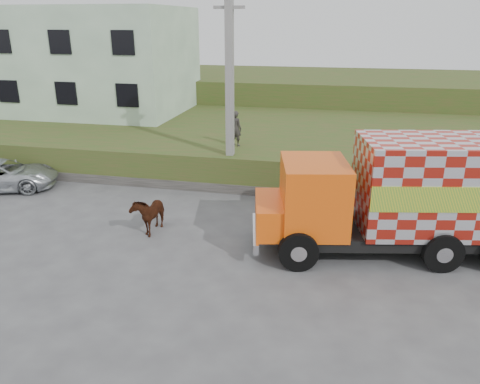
% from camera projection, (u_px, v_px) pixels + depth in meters
% --- Properties ---
extents(ground, '(120.00, 120.00, 0.00)m').
position_uv_depth(ground, '(228.00, 237.00, 15.49)').
color(ground, '#474749').
rests_on(ground, ground).
extents(embankment, '(40.00, 12.00, 1.50)m').
position_uv_depth(embankment, '(273.00, 142.00, 24.40)').
color(embankment, '#30531B').
rests_on(embankment, ground).
extents(embankment_far, '(40.00, 12.00, 3.00)m').
position_uv_depth(embankment_far, '(297.00, 95.00, 35.15)').
color(embankment_far, '#30531B').
rests_on(embankment_far, ground).
extents(retaining_strip, '(16.00, 0.50, 0.40)m').
position_uv_depth(retaining_strip, '(205.00, 186.00, 19.67)').
color(retaining_strip, '#595651').
rests_on(retaining_strip, ground).
extents(building, '(10.00, 8.00, 6.00)m').
position_uv_depth(building, '(100.00, 60.00, 28.05)').
color(building, silver).
rests_on(building, embankment).
extents(utility_pole, '(1.20, 0.30, 8.00)m').
position_uv_depth(utility_pole, '(230.00, 92.00, 18.50)').
color(utility_pole, gray).
rests_on(utility_pole, ground).
extents(cargo_truck, '(8.29, 4.05, 3.55)m').
position_uv_depth(cargo_truck, '(404.00, 196.00, 13.91)').
color(cargo_truck, black).
rests_on(cargo_truck, ground).
extents(cow, '(0.78, 1.58, 1.31)m').
position_uv_depth(cow, '(149.00, 213.00, 15.73)').
color(cow, black).
rests_on(cow, ground).
extents(suv, '(4.87, 3.37, 1.24)m').
position_uv_depth(suv, '(2.00, 175.00, 19.67)').
color(suv, silver).
rests_on(suv, ground).
extents(pedestrian, '(0.66, 0.56, 1.55)m').
position_uv_depth(pedestrian, '(236.00, 128.00, 20.56)').
color(pedestrian, '#2C2927').
rests_on(pedestrian, embankment).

